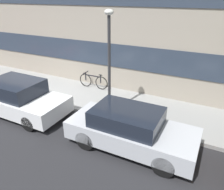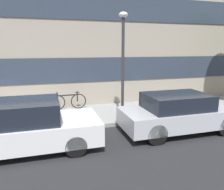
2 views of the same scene
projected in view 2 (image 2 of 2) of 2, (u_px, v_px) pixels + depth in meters
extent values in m
plane|color=#232326|center=(35.00, 135.00, 7.18)|extent=(56.00, 56.00, 0.00)
cube|color=gray|center=(37.00, 120.00, 8.46)|extent=(28.00, 2.77, 0.14)
cube|color=gray|center=(32.00, 16.00, 9.32)|extent=(28.00, 0.90, 8.29)
cube|color=#2D3847|center=(35.00, 71.00, 9.37)|extent=(25.76, 0.04, 1.10)
cube|color=#2D3847|center=(30.00, 3.00, 8.79)|extent=(25.76, 0.04, 1.10)
cube|color=silver|center=(27.00, 132.00, 6.05)|extent=(3.98, 1.77, 0.61)
cube|color=black|center=(19.00, 112.00, 5.88)|extent=(2.07, 1.56, 0.58)
cylinder|color=black|center=(70.00, 126.00, 7.18)|extent=(0.58, 0.18, 0.58)
cylinder|color=black|center=(76.00, 146.00, 5.69)|extent=(0.58, 0.18, 0.58)
cube|color=#B2B5BA|center=(180.00, 117.00, 7.38)|extent=(4.00, 1.65, 0.58)
cube|color=black|center=(177.00, 101.00, 7.22)|extent=(2.08, 1.45, 0.50)
cylinder|color=black|center=(197.00, 113.00, 8.45)|extent=(0.63, 0.18, 0.63)
cylinder|color=black|center=(137.00, 119.00, 7.77)|extent=(0.63, 0.18, 0.63)
cylinder|color=black|center=(157.00, 134.00, 6.39)|extent=(0.63, 0.18, 0.63)
torus|color=black|center=(57.00, 103.00, 9.45)|extent=(0.68, 0.06, 0.67)
torus|color=black|center=(78.00, 101.00, 9.72)|extent=(0.68, 0.06, 0.67)
cylinder|color=black|center=(68.00, 95.00, 9.52)|extent=(0.87, 0.08, 0.06)
cylinder|color=black|center=(77.00, 97.00, 9.67)|extent=(0.06, 0.06, 0.38)
cylinder|color=black|center=(58.00, 98.00, 9.41)|extent=(0.06, 0.06, 0.38)
ellipsoid|color=black|center=(77.00, 92.00, 9.62)|extent=(0.20, 0.08, 0.05)
cylinder|color=black|center=(57.00, 93.00, 9.37)|extent=(0.06, 0.44, 0.05)
cylinder|color=#2D2D30|center=(123.00, 70.00, 8.04)|extent=(0.11, 0.11, 3.70)
ellipsoid|color=silver|center=(123.00, 15.00, 7.62)|extent=(0.32, 0.32, 0.20)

